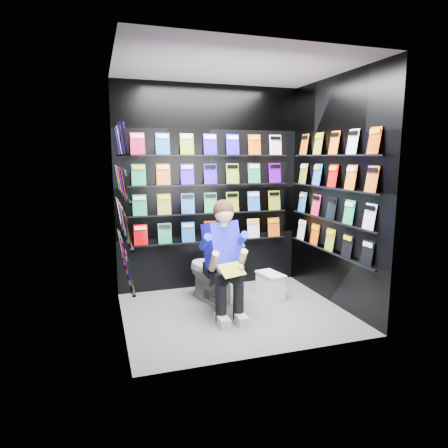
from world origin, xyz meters
name	(u,v)px	position (x,y,z in m)	size (l,w,h in m)	color
floor	(235,313)	(0.00, 0.00, 0.00)	(2.40, 2.40, 0.00)	slate
ceiling	(236,66)	(0.00, 0.00, 2.60)	(2.40, 2.40, 0.00)	white
wall_back	(210,189)	(0.00, 1.00, 1.30)	(2.40, 0.04, 2.60)	black
wall_front	(276,207)	(0.00, -1.00, 1.30)	(2.40, 0.04, 2.60)	black
wall_left	(118,199)	(-1.20, 0.00, 1.30)	(0.04, 2.00, 2.60)	black
wall_right	(334,193)	(1.20, 0.00, 1.30)	(0.04, 2.00, 2.60)	black
comics_back	(210,188)	(0.00, 0.97, 1.31)	(2.10, 0.06, 1.37)	#E8194F
comics_left	(121,199)	(-1.17, 0.00, 1.31)	(0.06, 1.70, 1.37)	#E8194F
comics_right	(332,192)	(1.17, 0.00, 1.31)	(0.06, 1.70, 1.37)	#E8194F
toilet	(212,271)	(-0.13, 0.45, 0.37)	(0.42, 0.75, 0.73)	silver
longbox	(270,286)	(0.59, 0.36, 0.14)	(0.20, 0.36, 0.27)	white
longbox_lid	(271,274)	(0.59, 0.36, 0.29)	(0.22, 0.38, 0.03)	white
reader	(221,246)	(-0.13, 0.07, 0.76)	(0.50, 0.73, 1.34)	#110DD9
held_comic	(232,270)	(-0.13, -0.28, 0.58)	(0.27, 0.01, 0.18)	green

